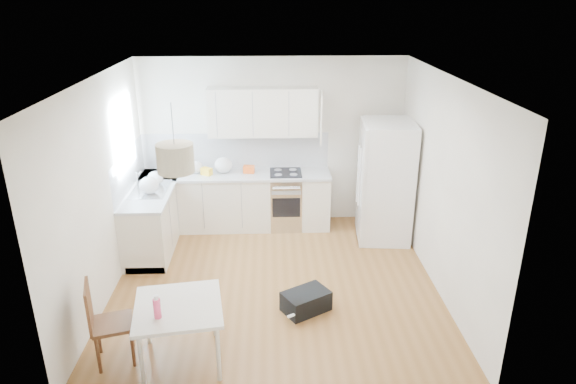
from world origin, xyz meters
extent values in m
plane|color=brown|center=(0.00, 0.00, 0.00)|extent=(4.20, 4.20, 0.00)
plane|color=white|center=(0.00, 0.00, 2.70)|extent=(4.20, 4.20, 0.00)
plane|color=beige|center=(0.00, 2.10, 1.35)|extent=(4.20, 0.00, 4.20)
plane|color=beige|center=(-2.10, 0.00, 1.35)|extent=(0.00, 4.20, 4.20)
plane|color=beige|center=(2.10, 0.00, 1.35)|extent=(0.00, 4.20, 4.20)
cube|color=#BFE0F9|center=(-2.09, 1.15, 1.75)|extent=(0.02, 1.00, 1.00)
cube|color=silver|center=(-0.60, 1.80, 0.44)|extent=(3.00, 0.60, 0.88)
cube|color=silver|center=(-1.80, 1.20, 0.44)|extent=(0.60, 1.80, 0.88)
cube|color=#BBBDC0|center=(-0.60, 1.80, 0.90)|extent=(3.02, 0.64, 0.04)
cube|color=#BBBDC0|center=(-1.80, 1.20, 0.90)|extent=(0.64, 1.82, 0.04)
cube|color=silver|center=(-0.60, 2.09, 1.21)|extent=(3.00, 0.01, 0.58)
cube|color=silver|center=(-2.09, 1.20, 1.21)|extent=(0.01, 1.80, 0.58)
cube|color=silver|center=(-0.15, 1.94, 1.88)|extent=(1.70, 0.32, 0.75)
cube|color=beige|center=(-0.99, -1.49, 0.66)|extent=(0.98, 0.98, 0.04)
cylinder|color=silver|center=(-1.30, -1.91, 0.32)|extent=(0.05, 0.05, 0.64)
cylinder|color=silver|center=(-0.58, -1.80, 0.32)|extent=(0.05, 0.05, 0.64)
cylinder|color=silver|center=(-1.41, -1.19, 0.32)|extent=(0.05, 0.05, 0.64)
cylinder|color=silver|center=(-0.69, -1.08, 0.32)|extent=(0.05, 0.05, 0.64)
cylinder|color=#E53F68|center=(-1.15, -1.69, 0.81)|extent=(0.09, 0.09, 0.25)
cube|color=black|center=(0.36, -0.63, 0.12)|extent=(0.65, 0.58, 0.25)
cylinder|color=#B5AA8B|center=(-0.93, -1.33, 2.18)|extent=(0.36, 0.36, 0.27)
ellipsoid|color=white|center=(-1.54, 1.87, 1.02)|extent=(0.23, 0.19, 0.20)
ellipsoid|color=white|center=(-1.23, 1.83, 1.02)|extent=(0.23, 0.19, 0.20)
ellipsoid|color=white|center=(-0.79, 1.85, 1.05)|extent=(0.28, 0.24, 0.25)
ellipsoid|color=white|center=(-1.76, 1.35, 1.02)|extent=(0.23, 0.20, 0.21)
ellipsoid|color=white|center=(-1.78, 0.99, 1.04)|extent=(0.28, 0.23, 0.25)
cube|color=#CB4612|center=(-0.38, 1.83, 0.98)|extent=(0.19, 0.13, 0.12)
cube|color=yellow|center=(-1.05, 1.76, 0.98)|extent=(0.20, 0.18, 0.11)
cube|color=red|center=(-1.38, 1.87, 0.97)|extent=(0.17, 0.17, 0.10)
camera|label=1|loc=(-0.05, -5.90, 3.63)|focal=32.00mm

